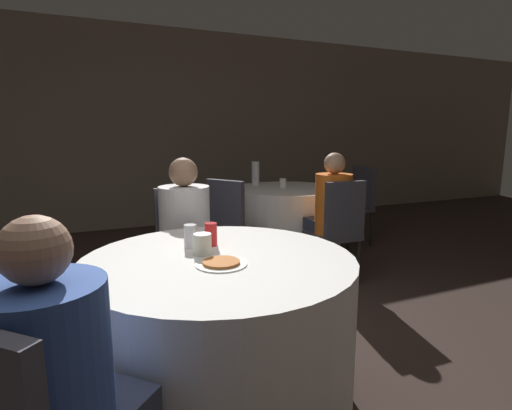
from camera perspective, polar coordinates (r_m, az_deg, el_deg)
name	(u,v)px	position (r m, az deg, el deg)	size (l,w,h in m)	color
wall_back	(111,129)	(5.91, -19.95, 10.17)	(16.00, 0.06, 2.80)	gray
table_near	(220,330)	(2.09, -5.18, -17.37)	(1.32, 1.32, 0.75)	white
table_far	(286,221)	(4.45, 4.31, -2.35)	(1.20, 1.20, 0.75)	white
chair_near_north	(183,241)	(3.01, -10.34, -5.03)	(0.43, 0.43, 0.94)	#383842
chair_far_west	(194,211)	(4.14, -8.78, -0.82)	(0.44, 0.43, 0.94)	#383842
chair_far_southwest	(231,222)	(3.58, -3.58, -2.45)	(0.55, 0.55, 0.94)	#383842
chair_far_south	(339,224)	(3.56, 11.74, -2.72)	(0.40, 0.41, 0.94)	#383842
chair_far_east	(358,199)	(5.01, 14.34, 0.90)	(0.43, 0.43, 0.94)	#383842
person_white_shirt	(187,240)	(2.84, -9.84, -4.96)	(0.36, 0.52, 1.18)	#282828
person_blue_shirt	(75,410)	(1.35, -24.50, -25.09)	(0.46, 0.46, 1.15)	#33384C
person_orange_shirt	(328,217)	(3.69, 10.30, -1.70)	(0.32, 0.50, 1.18)	#33384C
pizza_plate_near	(221,263)	(1.84, -4.99, -8.27)	(0.24, 0.24, 0.02)	white
soda_can_silver	(190,236)	(2.11, -9.36, -4.42)	(0.07, 0.07, 0.12)	silver
soda_can_red	(211,234)	(2.13, -6.46, -4.18)	(0.07, 0.07, 0.12)	red
cup_near	(202,244)	(1.98, -7.66, -5.56)	(0.09, 0.09, 0.10)	silver
bottle_far	(255,173)	(4.63, -0.08, 4.57)	(0.09, 0.09, 0.27)	silver
cup_far	(283,183)	(4.42, 3.86, 3.17)	(0.08, 0.08, 0.10)	white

